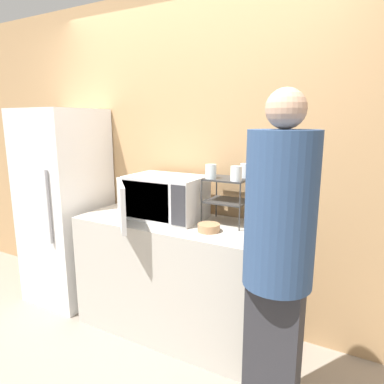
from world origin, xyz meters
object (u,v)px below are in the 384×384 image
at_px(microwave, 164,197).
at_px(glass_front_left, 211,172).
at_px(glass_front_right, 236,174).
at_px(bowl, 209,228).
at_px(person, 278,253).
at_px(refrigerator, 66,206).
at_px(glass_back_right, 245,171).
at_px(dish_rack, 227,191).

bearing_deg(microwave, glass_front_left, 4.10).
height_order(glass_front_right, bowl, glass_front_right).
bearing_deg(person, refrigerator, 165.62).
relative_size(glass_front_left, person, 0.06).
bearing_deg(refrigerator, glass_front_left, 2.25).
bearing_deg(refrigerator, glass_front_right, 1.85).
bearing_deg(glass_front_right, microwave, -177.64).
distance_m(microwave, person, 1.16).
relative_size(microwave, refrigerator, 0.42).
bearing_deg(bowl, glass_front_left, 112.02).
height_order(microwave, glass_front_left, glass_front_left).
relative_size(microwave, glass_back_right, 7.13).
bearing_deg(bowl, refrigerator, 176.28).
relative_size(glass_back_right, glass_front_right, 1.00).
relative_size(glass_back_right, person, 0.06).
xyz_separation_m(glass_back_right, person, (0.45, -0.75, -0.27)).
relative_size(dish_rack, bowl, 2.22).
relative_size(bowl, person, 0.09).
distance_m(glass_back_right, bowl, 0.49).
bearing_deg(glass_front_right, glass_back_right, 88.23).
xyz_separation_m(glass_back_right, bowl, (-0.13, -0.31, -0.36)).
xyz_separation_m(person, refrigerator, (-2.06, 0.53, -0.14)).
height_order(dish_rack, glass_back_right, glass_back_right).
xyz_separation_m(glass_back_right, refrigerator, (-1.61, -0.22, -0.41)).
distance_m(microwave, dish_rack, 0.49).
distance_m(glass_front_right, bowl, 0.41).
bearing_deg(glass_front_right, bowl, -130.65).
height_order(glass_front_left, glass_front_right, same).
bearing_deg(microwave, dish_rack, 12.58).
distance_m(glass_front_left, glass_back_right, 0.25).
bearing_deg(dish_rack, microwave, -167.42).
bearing_deg(glass_back_right, dish_rack, -139.97).
distance_m(microwave, refrigerator, 1.06).
relative_size(microwave, glass_front_left, 7.13).
distance_m(glass_front_left, glass_front_right, 0.19).
xyz_separation_m(bowl, refrigerator, (-1.48, 0.10, -0.05)).
bearing_deg(glass_front_left, bowl, -67.98).
height_order(glass_front_left, bowl, glass_front_left).
height_order(glass_back_right, glass_front_right, same).
relative_size(microwave, bowl, 4.80).
height_order(glass_front_left, person, person).
xyz_separation_m(dish_rack, glass_back_right, (0.10, 0.08, 0.14)).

